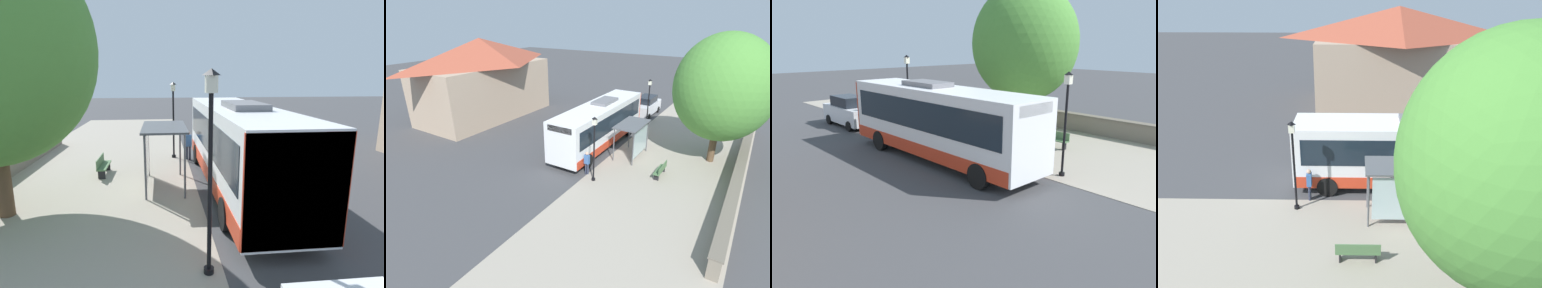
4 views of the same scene
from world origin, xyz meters
TOP-DOWN VIEW (x-y plane):
  - ground_plane at (0.00, 0.00)m, footprint 120.00×120.00m
  - sidewalk_plaza at (-4.50, 0.00)m, footprint 9.00×44.00m
  - stone_wall at (-8.55, 0.00)m, footprint 0.60×20.00m
  - background_building at (15.30, -0.41)m, footprint 7.02×13.46m
  - bus at (1.63, 0.38)m, footprint 2.63×10.92m
  - bus_shelter at (-1.45, 0.90)m, footprint 1.76×3.14m
  - pedestrian at (0.07, 5.03)m, footprint 0.34×0.22m
  - bench at (-4.18, 2.75)m, footprint 0.40×1.67m
  - street_lamp_near at (-0.72, 5.54)m, footprint 0.28×0.28m
  - street_lamp_far at (-0.36, -5.02)m, footprint 0.28×0.28m
  - shade_tree at (-6.54, -1.36)m, footprint 6.45×6.45m
  - parked_car_behind_bus at (1.28, -9.50)m, footprint 1.84×4.58m

SIDE VIEW (x-z plane):
  - ground_plane at x=0.00m, z-range 0.00..0.00m
  - sidewalk_plaza at x=-4.50m, z-range 0.00..0.02m
  - bench at x=-4.18m, z-range 0.04..0.92m
  - stone_wall at x=-8.55m, z-range 0.01..1.10m
  - pedestrian at x=0.07m, z-range 0.14..1.75m
  - parked_car_behind_bus at x=1.28m, z-range -0.03..1.94m
  - bus at x=1.63m, z-range 0.06..3.68m
  - bus_shelter at x=-1.45m, z-range 0.85..3.43m
  - street_lamp_near at x=-0.72m, z-range 0.40..4.67m
  - street_lamp_far at x=-0.36m, z-range 0.42..5.09m
  - background_building at x=15.30m, z-range 0.11..7.87m
  - shade_tree at x=-6.54m, z-range 0.88..9.75m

